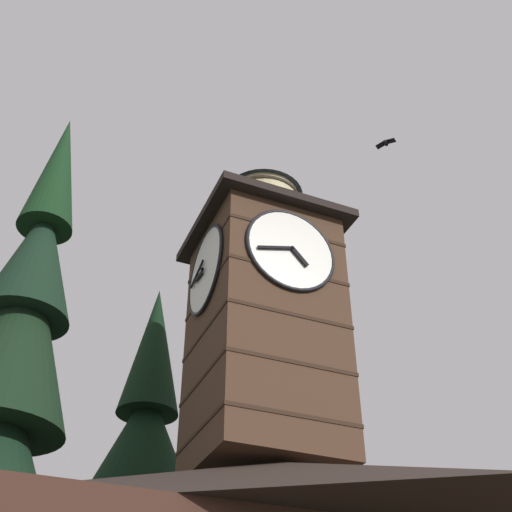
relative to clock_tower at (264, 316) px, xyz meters
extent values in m
cube|color=#4C3323|center=(-0.02, -0.02, -0.84)|extent=(3.39, 3.39, 6.97)
cube|color=#352318|center=(-0.02, -0.02, -3.49)|extent=(3.43, 3.43, 0.10)
cube|color=#352318|center=(-0.02, -0.02, -2.18)|extent=(3.43, 3.43, 0.10)
cube|color=#352318|center=(-0.02, -0.02, -0.87)|extent=(3.43, 3.43, 0.10)
cube|color=#352318|center=(-0.02, -0.02, 0.43)|extent=(3.43, 3.43, 0.10)
cube|color=#352318|center=(-0.02, -0.02, 1.74)|extent=(3.43, 3.43, 0.10)
cylinder|color=white|center=(-0.02, 1.70, 1.07)|extent=(2.47, 0.10, 2.47)
torus|color=black|center=(-0.02, 1.73, 1.07)|extent=(2.57, 0.10, 2.57)
cube|color=black|center=(-0.23, 1.80, 0.85)|extent=(0.51, 0.04, 0.54)
cube|color=black|center=(0.47, 1.80, 0.94)|extent=(1.00, 0.04, 0.34)
sphere|color=black|center=(-0.02, 1.81, 1.07)|extent=(0.10, 0.10, 0.10)
cylinder|color=white|center=(1.70, -0.02, 1.07)|extent=(0.10, 2.47, 2.47)
torus|color=black|center=(1.73, -0.02, 1.07)|extent=(0.10, 2.57, 2.57)
cube|color=black|center=(1.80, -0.33, 1.03)|extent=(0.04, 0.63, 0.20)
cube|color=black|center=(1.80, -0.50, 1.22)|extent=(0.04, 0.99, 0.37)
sphere|color=black|center=(1.81, -0.02, 1.07)|extent=(0.10, 0.10, 0.10)
cube|color=black|center=(-0.02, -0.02, 2.77)|extent=(4.09, 4.09, 0.25)
cylinder|color=beige|center=(-0.02, -0.02, 3.63)|extent=(2.14, 2.14, 1.46)
cylinder|color=#2D2319|center=(-0.02, -0.02, 3.08)|extent=(2.20, 2.20, 0.10)
cylinder|color=#2D2319|center=(-0.02, -0.02, 3.44)|extent=(2.20, 2.20, 0.10)
cylinder|color=#2D2319|center=(-0.02, -0.02, 3.81)|extent=(2.20, 2.20, 0.10)
cylinder|color=#2D2319|center=(-0.02, -0.02, 4.17)|extent=(2.20, 2.20, 0.10)
cone|color=#2D3847|center=(-0.02, -0.02, 4.82)|extent=(2.44, 2.44, 0.94)
sphere|color=#384251|center=(-0.02, -0.02, 5.39)|extent=(0.16, 0.16, 0.16)
cone|color=black|center=(1.57, -5.72, -1.80)|extent=(3.50, 3.50, 3.99)
cone|color=black|center=(1.57, -5.72, 1.55)|extent=(2.00, 2.00, 4.74)
cone|color=black|center=(5.99, -2.42, -0.63)|extent=(3.31, 3.31, 5.44)
cone|color=black|center=(5.99, -2.42, 1.86)|extent=(2.47, 2.47, 4.12)
cone|color=#153419|center=(5.99, -2.42, 5.27)|extent=(1.63, 1.63, 4.67)
ellipsoid|color=black|center=(-4.39, 0.77, 7.72)|extent=(0.33, 0.30, 0.16)
cube|color=black|center=(-4.28, 0.62, 7.72)|extent=(0.37, 0.41, 0.10)
cube|color=black|center=(-4.49, 0.92, 7.72)|extent=(0.37, 0.41, 0.10)
camera|label=1|loc=(6.35, 14.29, -9.54)|focal=47.40mm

